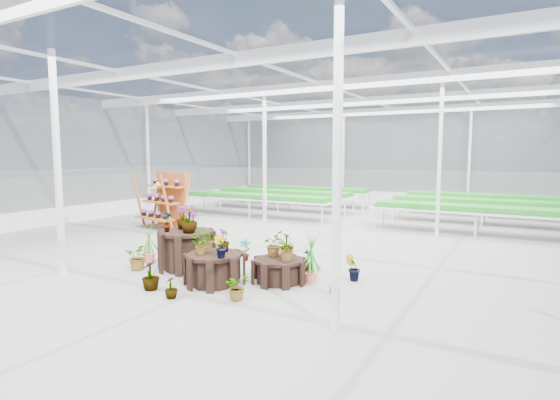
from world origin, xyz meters
The scene contains 10 objects.
ground_plane centered at (0.00, 0.00, 0.00)m, with size 24.00×24.00×0.00m, color gray.
greenhouse_shell centered at (0.00, 0.00, 2.25)m, with size 18.00×24.00×4.50m, color white, non-canonical shape.
steel_frame centered at (0.00, 0.00, 2.25)m, with size 18.00×24.00×4.50m, color silver, non-canonical shape.
nursery_benches centered at (0.00, 7.20, 0.42)m, with size 16.00×7.00×0.84m, color silver, non-canonical shape.
plinth_tall centered at (-1.02, -2.45, 0.41)m, with size 1.21×1.21×0.82m, color black.
plinth_mid centered at (0.18, -3.05, 0.29)m, with size 1.12×1.12×0.59m, color black.
plinth_low centered at (1.18, -2.35, 0.23)m, with size 1.02×1.02×0.46m, color black.
shelf_rack centered at (-5.28, 1.15, 0.92)m, with size 1.74×0.92×1.84m, color #A4491B, non-canonical shape.
bird_table centered at (-5.67, 1.39, 0.77)m, with size 0.37×0.37×1.54m, color #AC8B42, non-canonical shape.
nursery_plants centered at (-0.16, -2.49, 0.54)m, with size 4.94×3.09×1.41m.
Camera 1 is at (5.19, -9.46, 2.45)m, focal length 28.00 mm.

